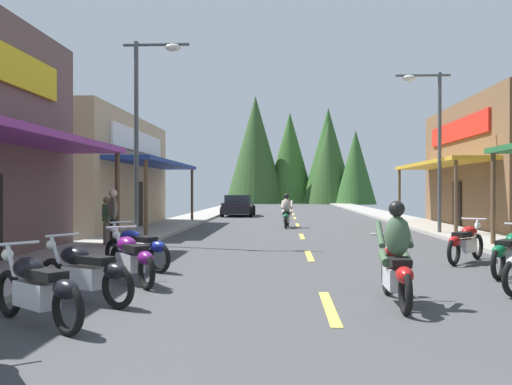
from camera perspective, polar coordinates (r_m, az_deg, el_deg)
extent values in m
cube|color=#424244|center=(26.61, 4.32, -3.57)|extent=(9.73, 84.25, 0.10)
cube|color=#9E9991|center=(27.13, -8.53, -3.26)|extent=(2.32, 84.25, 0.12)
cube|color=#9E9991|center=(27.43, 17.03, -3.23)|extent=(2.32, 84.25, 0.12)
cube|color=#E0C64C|center=(8.36, 7.55, -11.64)|extent=(0.16, 2.40, 0.01)
cube|color=#E0C64C|center=(14.67, 5.50, -6.49)|extent=(0.16, 2.40, 0.01)
cube|color=#E0C64C|center=(20.64, 4.73, -4.52)|extent=(0.16, 2.40, 0.01)
cube|color=#E0C64C|center=(27.26, 4.28, -3.36)|extent=(0.16, 2.40, 0.01)
cube|color=#E0C64C|center=(34.02, 4.00, -2.63)|extent=(0.16, 2.40, 0.01)
cube|color=#E0C64C|center=(39.35, 3.85, -2.24)|extent=(0.16, 2.40, 0.01)
cube|color=#E0C64C|center=(45.89, 3.71, -1.88)|extent=(0.16, 2.40, 0.01)
cube|color=#E0C64C|center=(51.12, 3.63, -1.66)|extent=(0.16, 2.40, 0.01)
cube|color=#E0C64C|center=(57.63, 3.54, -1.44)|extent=(0.16, 2.40, 0.01)
cube|color=#8C338C|center=(13.16, -22.51, 5.34)|extent=(1.80, 9.01, 0.16)
cylinder|color=brown|center=(16.89, -14.06, -0.83)|extent=(0.14, 0.14, 2.82)
cube|color=tan|center=(26.62, -20.08, 1.90)|extent=(7.72, 11.51, 4.99)
cube|color=navy|center=(25.17, -10.04, 2.93)|extent=(1.80, 10.35, 0.16)
cylinder|color=brown|center=(20.14, -11.26, -0.65)|extent=(0.14, 0.14, 2.82)
cylinder|color=brown|center=(29.89, -6.60, -0.34)|extent=(0.14, 0.14, 2.82)
cube|color=white|center=(25.43, -11.89, 5.13)|extent=(0.10, 8.05, 0.90)
cube|color=black|center=(25.36, -11.93, -1.27)|extent=(0.08, 1.10, 2.10)
cylinder|color=brown|center=(18.01, 23.20, -0.77)|extent=(0.14, 0.14, 2.82)
cube|color=gold|center=(26.36, 18.19, 2.80)|extent=(1.80, 10.26, 0.16)
cylinder|color=brown|center=(21.41, 19.86, -0.60)|extent=(0.14, 0.14, 2.82)
cylinder|color=brown|center=(30.97, 14.53, -0.33)|extent=(0.14, 0.14, 2.82)
cube|color=red|center=(26.71, 19.94, 6.02)|extent=(0.10, 7.98, 0.90)
cube|color=black|center=(26.59, 19.97, -1.21)|extent=(0.08, 1.10, 2.10)
cylinder|color=#474C51|center=(17.73, -12.21, 4.94)|extent=(0.14, 0.14, 6.35)
cylinder|color=#474C51|center=(18.09, -10.22, 14.74)|extent=(2.06, 0.10, 0.10)
ellipsoid|color=silver|center=(17.96, -8.53, 14.52)|extent=(0.50, 0.30, 0.24)
cylinder|color=#474C51|center=(22.28, 18.35, 3.79)|extent=(0.14, 0.14, 6.20)
cylinder|color=#474C51|center=(22.51, 16.78, 11.46)|extent=(2.06, 0.10, 0.10)
ellipsoid|color=silver|center=(22.37, 15.45, 11.27)|extent=(0.50, 0.30, 0.24)
torus|color=black|center=(11.66, 23.64, -6.71)|extent=(0.49, 0.56, 0.64)
cube|color=silver|center=(12.36, 24.77, -5.94)|extent=(0.66, 0.72, 0.32)
cube|color=black|center=(12.09, 24.41, -4.74)|extent=(0.60, 0.64, 0.12)
ellipsoid|color=#0C5933|center=(11.68, 23.72, -5.56)|extent=(0.47, 0.49, 0.24)
torus|color=black|center=(14.91, 21.80, -5.18)|extent=(0.48, 0.56, 0.64)
torus|color=black|center=(13.51, 19.67, -5.74)|extent=(0.48, 0.56, 0.64)
cube|color=silver|center=(14.20, 20.79, -5.13)|extent=(0.65, 0.72, 0.32)
ellipsoid|color=#A51414|center=(14.36, 21.07, -3.79)|extent=(0.60, 0.64, 0.28)
cube|color=black|center=(13.94, 20.43, -4.07)|extent=(0.59, 0.64, 0.12)
ellipsoid|color=#A51414|center=(13.54, 19.75, -4.75)|extent=(0.46, 0.49, 0.24)
cylinder|color=silver|center=(14.76, 21.63, -3.95)|extent=(0.28, 0.33, 0.71)
cylinder|color=silver|center=(14.62, 21.48, -2.54)|extent=(0.50, 0.40, 0.04)
sphere|color=white|center=(14.90, 21.84, -3.14)|extent=(0.16, 0.16, 0.16)
torus|color=black|center=(8.37, -24.09, -9.47)|extent=(0.57, 0.47, 0.64)
torus|color=black|center=(7.06, -18.77, -11.28)|extent=(0.57, 0.47, 0.64)
cube|color=silver|center=(7.69, -21.66, -9.73)|extent=(0.73, 0.65, 0.32)
ellipsoid|color=black|center=(7.82, -22.36, -7.19)|extent=(0.64, 0.60, 0.28)
cube|color=black|center=(7.43, -20.76, -7.89)|extent=(0.65, 0.59, 0.12)
ellipsoid|color=black|center=(7.06, -18.98, -9.38)|extent=(0.49, 0.46, 0.24)
cylinder|color=silver|center=(8.20, -23.70, -7.34)|extent=(0.33, 0.27, 0.71)
cylinder|color=silver|center=(8.05, -23.33, -4.83)|extent=(0.40, 0.50, 0.04)
sphere|color=white|center=(8.32, -24.18, -5.84)|extent=(0.16, 0.16, 0.16)
torus|color=black|center=(9.53, -20.21, -8.27)|extent=(0.60, 0.41, 0.64)
torus|color=black|center=(8.39, -14.01, -9.43)|extent=(0.60, 0.41, 0.64)
cube|color=silver|center=(8.94, -17.31, -8.31)|extent=(0.75, 0.59, 0.32)
ellipsoid|color=black|center=(9.05, -18.13, -6.17)|extent=(0.64, 0.56, 0.28)
cube|color=black|center=(8.71, -16.26, -6.68)|extent=(0.66, 0.54, 0.12)
ellipsoid|color=black|center=(8.39, -14.24, -7.84)|extent=(0.50, 0.43, 0.24)
cylinder|color=silver|center=(9.39, -19.74, -6.37)|extent=(0.35, 0.24, 0.71)
cylinder|color=silver|center=(9.26, -19.29, -4.16)|extent=(0.34, 0.54, 0.04)
sphere|color=white|center=(9.49, -20.32, -5.08)|extent=(0.16, 0.16, 0.16)
torus|color=black|center=(11.23, -14.12, -6.96)|extent=(0.46, 0.58, 0.64)
torus|color=black|center=(9.84, -11.20, -7.99)|extent=(0.46, 0.58, 0.64)
cube|color=silver|center=(10.52, -12.76, -7.01)|extent=(0.64, 0.73, 0.32)
ellipsoid|color=#721972|center=(10.67, -13.14, -5.18)|extent=(0.59, 0.64, 0.28)
cube|color=black|center=(10.25, -12.26, -5.62)|extent=(0.58, 0.65, 0.12)
ellipsoid|color=#721972|center=(9.85, -11.31, -6.62)|extent=(0.45, 0.50, 0.24)
cylinder|color=silver|center=(11.07, -13.90, -5.35)|extent=(0.27, 0.33, 0.71)
cylinder|color=silver|center=(10.93, -13.69, -3.47)|extent=(0.51, 0.39, 0.04)
sphere|color=white|center=(11.20, -14.17, -4.25)|extent=(0.16, 0.16, 0.16)
torus|color=black|center=(12.88, -14.33, -6.03)|extent=(0.58, 0.46, 0.64)
torus|color=black|center=(11.72, -9.90, -6.65)|extent=(0.58, 0.46, 0.64)
cube|color=silver|center=(12.28, -12.22, -5.96)|extent=(0.73, 0.64, 0.32)
ellipsoid|color=navy|center=(12.41, -12.81, -4.41)|extent=(0.64, 0.59, 0.28)
cube|color=black|center=(12.06, -11.47, -4.74)|extent=(0.65, 0.58, 0.12)
ellipsoid|color=navy|center=(11.74, -10.06, -5.51)|extent=(0.50, 0.45, 0.24)
cylinder|color=silver|center=(12.75, -13.98, -4.61)|extent=(0.34, 0.27, 0.71)
cylinder|color=silver|center=(12.62, -13.66, -2.97)|extent=(0.38, 0.51, 0.04)
sphere|color=white|center=(12.86, -14.42, -3.67)|extent=(0.16, 0.16, 0.16)
torus|color=black|center=(9.48, 13.33, -8.31)|extent=(0.11, 0.64, 0.64)
torus|color=black|center=(8.02, 15.10, -9.88)|extent=(0.11, 0.64, 0.64)
cube|color=silver|center=(8.73, 14.14, -8.51)|extent=(0.29, 0.71, 0.32)
ellipsoid|color=#A51414|center=(8.89, 13.91, -6.28)|extent=(0.33, 0.57, 0.28)
cube|color=black|center=(8.45, 14.44, -6.89)|extent=(0.29, 0.61, 0.12)
ellipsoid|color=#A51414|center=(8.03, 15.03, -8.20)|extent=(0.25, 0.44, 0.24)
cylinder|color=silver|center=(9.30, 13.46, -6.42)|extent=(0.07, 0.37, 0.71)
cylinder|color=silver|center=(9.15, 13.59, -4.20)|extent=(0.60, 0.05, 0.04)
sphere|color=white|center=(9.44, 13.30, -5.10)|extent=(0.16, 0.16, 0.16)
ellipsoid|color=#3F593F|center=(8.51, 14.32, -4.34)|extent=(0.39, 0.39, 0.64)
sphere|color=black|center=(8.54, 14.26, -1.63)|extent=(0.24, 0.24, 0.24)
cylinder|color=#3F593F|center=(8.69, 13.07, -6.56)|extent=(0.15, 0.43, 0.24)
cylinder|color=#3F593F|center=(8.77, 12.63, -4.20)|extent=(0.11, 0.51, 0.40)
cylinder|color=#3F593F|center=(8.74, 15.16, -6.52)|extent=(0.15, 0.43, 0.24)
cylinder|color=#3F593F|center=(8.84, 15.30, -4.16)|extent=(0.11, 0.51, 0.40)
torus|color=black|center=(26.25, 3.29, -2.81)|extent=(0.14, 0.65, 0.64)
torus|color=black|center=(24.75, 3.08, -3.00)|extent=(0.14, 0.65, 0.64)
cube|color=silver|center=(25.50, 3.19, -2.72)|extent=(0.33, 0.72, 0.32)
ellipsoid|color=#0C5933|center=(25.68, 3.22, -1.98)|extent=(0.36, 0.58, 0.28)
cube|color=black|center=(25.24, 3.15, -2.11)|extent=(0.32, 0.62, 0.12)
ellipsoid|color=#0C5933|center=(24.79, 3.09, -2.46)|extent=(0.27, 0.46, 0.24)
cylinder|color=silver|center=(26.10, 3.27, -2.10)|extent=(0.08, 0.37, 0.71)
cylinder|color=silver|center=(25.97, 3.26, -1.30)|extent=(0.60, 0.08, 0.04)
sphere|color=white|center=(26.26, 3.29, -1.65)|extent=(0.16, 0.16, 0.16)
ellipsoid|color=#B2A599|center=(25.32, 3.17, -1.27)|extent=(0.40, 0.40, 0.64)
sphere|color=black|center=(25.36, 3.17, -0.36)|extent=(0.24, 0.24, 0.24)
cylinder|color=#B2A599|center=(25.51, 2.83, -2.04)|extent=(0.17, 0.43, 0.24)
cylinder|color=#B2A599|center=(25.64, 2.74, -1.25)|extent=(0.13, 0.51, 0.40)
cylinder|color=#B2A599|center=(25.49, 3.55, -2.05)|extent=(0.17, 0.43, 0.24)
cylinder|color=#B2A599|center=(25.61, 3.67, -1.25)|extent=(0.13, 0.51, 0.40)
cylinder|color=black|center=(16.52, -14.54, -4.22)|extent=(0.14, 0.14, 0.88)
cylinder|color=black|center=(16.34, -14.44, -4.27)|extent=(0.14, 0.14, 0.88)
ellipsoid|color=#726659|center=(16.39, -14.50, -1.62)|extent=(0.39, 0.44, 0.62)
cylinder|color=#726659|center=(16.62, -14.63, -1.48)|extent=(0.09, 0.09, 0.59)
cylinder|color=#726659|center=(16.15, -14.36, -1.53)|extent=(0.09, 0.09, 0.59)
sphere|color=beige|center=(16.38, -14.50, -0.06)|extent=(0.24, 0.24, 0.24)
cylinder|color=#726659|center=(16.84, -15.20, -4.33)|extent=(0.14, 0.14, 0.77)
cylinder|color=#726659|center=(17.01, -15.00, -4.28)|extent=(0.14, 0.14, 0.77)
ellipsoid|color=#3F593F|center=(16.89, -15.11, -2.08)|extent=(0.27, 0.37, 0.54)
cylinder|color=#3F593F|center=(16.66, -15.38, -2.02)|extent=(0.09, 0.09, 0.52)
cylinder|color=#3F593F|center=(17.11, -14.84, -1.96)|extent=(0.09, 0.09, 0.52)
sphere|color=#8C664C|center=(16.88, -15.11, -0.77)|extent=(0.21, 0.21, 0.21)
cube|color=black|center=(36.64, -1.82, -1.57)|extent=(1.82, 4.31, 0.70)
cube|color=#262D38|center=(36.48, -1.84, -0.72)|extent=(1.61, 2.21, 0.60)
cylinder|color=black|center=(38.18, -3.01, -1.83)|extent=(0.22, 0.66, 0.66)
cylinder|color=black|center=(38.03, -0.25, -1.84)|extent=(0.22, 0.66, 0.66)
cylinder|color=black|center=(35.30, -3.51, -2.00)|extent=(0.22, 0.66, 0.66)
cylinder|color=black|center=(35.14, -0.53, -2.01)|extent=(0.22, 0.66, 0.66)
cone|color=#2E6923|center=(72.44, 3.80, 2.61)|extent=(5.24, 5.24, 9.35)
cone|color=#2B5523|center=(70.96, 7.43, 3.79)|extent=(6.82, 6.82, 12.17)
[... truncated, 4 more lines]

